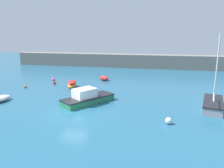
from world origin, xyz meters
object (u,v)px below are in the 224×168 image
dinghy_near_pier (104,78)px  mooring_buoy_orange (25,86)px  motorboat_grey_hull (87,98)px  mooring_buoy_white (169,121)px  mooring_buoy_pink (53,79)px  rowboat_with_red_cover (72,84)px  sailboat_tall_mast (213,104)px  mooring_buoy_red (54,83)px

dinghy_near_pier → mooring_buoy_orange: bearing=-104.1°
motorboat_grey_hull → mooring_buoy_white: (8.56, -3.94, -0.33)m
dinghy_near_pier → mooring_buoy_pink: dinghy_near_pier is taller
mooring_buoy_orange → rowboat_with_red_cover: bearing=13.0°
sailboat_tall_mast → mooring_buoy_orange: sailboat_tall_mast is taller
motorboat_grey_hull → mooring_buoy_pink: size_ratio=12.24×
motorboat_grey_hull → sailboat_tall_mast: bearing=-50.6°
rowboat_with_red_cover → mooring_buoy_white: (12.89, -10.16, -0.19)m
mooring_buoy_pink → sailboat_tall_mast: bearing=-22.0°
mooring_buoy_orange → mooring_buoy_pink: 5.43m
rowboat_with_red_cover → mooring_buoy_orange: size_ratio=8.49×
mooring_buoy_orange → mooring_buoy_pink: size_ratio=0.74×
mooring_buoy_orange → mooring_buoy_white: mooring_buoy_white is taller
motorboat_grey_hull → sailboat_tall_mast: sailboat_tall_mast is taller
dinghy_near_pier → mooring_buoy_orange: dinghy_near_pier is taller
dinghy_near_pier → mooring_buoy_white: 18.63m
dinghy_near_pier → mooring_buoy_red: bearing=-108.2°
sailboat_tall_mast → rowboat_with_red_cover: size_ratio=2.38×
rowboat_with_red_cover → motorboat_grey_hull: bearing=19.7°
sailboat_tall_mast → mooring_buoy_white: size_ratio=13.22×
sailboat_tall_mast → mooring_buoy_pink: size_ratio=14.92×
sailboat_tall_mast → mooring_buoy_red: bearing=84.4°
motorboat_grey_hull → mooring_buoy_red: size_ratio=14.33×
mooring_buoy_orange → mooring_buoy_white: (19.32, -8.68, 0.10)m
mooring_buoy_red → mooring_buoy_orange: (-2.97, -2.94, -0.03)m
dinghy_near_pier → mooring_buoy_white: size_ratio=3.78×
motorboat_grey_hull → dinghy_near_pier: (-1.17, 11.94, -0.22)m
dinghy_near_pier → mooring_buoy_pink: (-7.94, -2.03, -0.14)m
mooring_buoy_white → mooring_buoy_pink: size_ratio=1.13×
sailboat_tall_mast → mooring_buoy_red: 21.87m
sailboat_tall_mast → rowboat_with_red_cover: bearing=85.5°
motorboat_grey_hull → mooring_buoy_white: bearing=-79.6°
rowboat_with_red_cover → sailboat_tall_mast: bearing=58.0°
sailboat_tall_mast → mooring_buoy_white: 6.64m
dinghy_near_pier → mooring_buoy_red: dinghy_near_pier is taller
mooring_buoy_red → mooring_buoy_orange: mooring_buoy_red is taller
mooring_buoy_orange → mooring_buoy_white: 21.18m
rowboat_with_red_cover → mooring_buoy_red: rowboat_with_red_cover is taller
motorboat_grey_hull → sailboat_tall_mast: (13.03, 0.97, -0.11)m
sailboat_tall_mast → dinghy_near_pier: 17.95m
sailboat_tall_mast → rowboat_with_red_cover: sailboat_tall_mast is taller
rowboat_with_red_cover → mooring_buoy_orange: (-6.43, -1.48, -0.29)m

